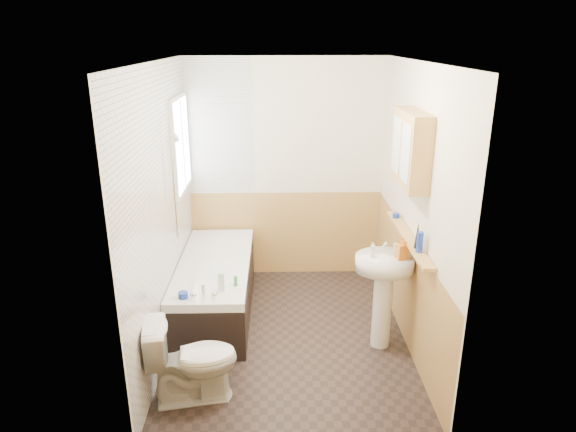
{
  "coord_description": "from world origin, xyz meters",
  "views": [
    {
      "loc": [
        -0.1,
        -4.23,
        2.69
      ],
      "look_at": [
        0.0,
        0.15,
        1.15
      ],
      "focal_mm": 32.0,
      "sensor_mm": 36.0,
      "label": 1
    }
  ],
  "objects_px": {
    "toilet": "(192,360)",
    "pine_shelf": "(408,237)",
    "sink": "(384,282)",
    "medicine_cabinet": "(411,149)",
    "bathtub": "(216,285)"
  },
  "relations": [
    {
      "from": "bathtub",
      "to": "pine_shelf",
      "type": "relative_size",
      "value": 1.32
    },
    {
      "from": "toilet",
      "to": "pine_shelf",
      "type": "bearing_deg",
      "value": -77.08
    },
    {
      "from": "sink",
      "to": "medicine_cabinet",
      "type": "distance_m",
      "value": 1.19
    },
    {
      "from": "toilet",
      "to": "medicine_cabinet",
      "type": "bearing_deg",
      "value": -75.74
    },
    {
      "from": "bathtub",
      "to": "medicine_cabinet",
      "type": "xyz_separation_m",
      "value": [
        1.74,
        -0.54,
        1.51
      ]
    },
    {
      "from": "pine_shelf",
      "to": "medicine_cabinet",
      "type": "relative_size",
      "value": 1.95
    },
    {
      "from": "pine_shelf",
      "to": "medicine_cabinet",
      "type": "xyz_separation_m",
      "value": [
        -0.03,
        0.04,
        0.77
      ]
    },
    {
      "from": "pine_shelf",
      "to": "medicine_cabinet",
      "type": "height_order",
      "value": "medicine_cabinet"
    },
    {
      "from": "sink",
      "to": "medicine_cabinet",
      "type": "bearing_deg",
      "value": 36.38
    },
    {
      "from": "medicine_cabinet",
      "to": "toilet",
      "type": "bearing_deg",
      "value": -155.75
    },
    {
      "from": "toilet",
      "to": "bathtub",
      "type": "bearing_deg",
      "value": -11.28
    },
    {
      "from": "bathtub",
      "to": "sink",
      "type": "xyz_separation_m",
      "value": [
        1.57,
        -0.64,
        0.34
      ]
    },
    {
      "from": "bathtub",
      "to": "medicine_cabinet",
      "type": "height_order",
      "value": "medicine_cabinet"
    },
    {
      "from": "pine_shelf",
      "to": "toilet",
      "type": "bearing_deg",
      "value": -157.09
    },
    {
      "from": "sink",
      "to": "medicine_cabinet",
      "type": "height_order",
      "value": "medicine_cabinet"
    }
  ]
}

